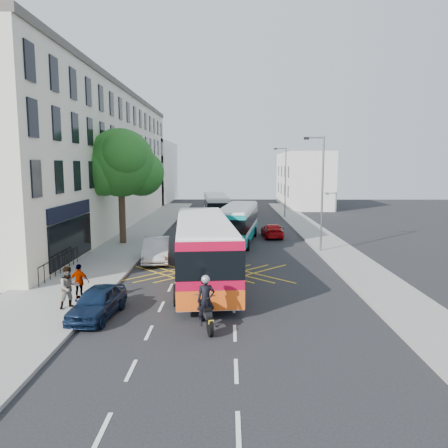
{
  "coord_description": "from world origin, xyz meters",
  "views": [
    {
      "loc": [
        -0.23,
        -18.51,
        6.21
      ],
      "look_at": [
        -0.55,
        10.9,
        2.2
      ],
      "focal_mm": 35.0,
      "sensor_mm": 36.0,
      "label": 1
    }
  ],
  "objects_px": {
    "pedestrian_near": "(69,287)",
    "red_hatchback": "(272,230)",
    "distant_car_grey": "(215,204)",
    "pedestrian_far": "(80,282)",
    "street_tree": "(120,164)",
    "lamp_far": "(285,179)",
    "distant_car_silver": "(249,206)",
    "bus_far": "(216,207)",
    "parked_car_silver": "(156,250)",
    "bus_near": "(204,249)",
    "motorbike": "(206,303)",
    "parked_car_blue": "(97,302)",
    "bus_mid": "(237,223)",
    "lamp_near": "(321,188)"
  },
  "relations": [
    {
      "from": "bus_far",
      "to": "pedestrian_near",
      "type": "relative_size",
      "value": 5.84
    },
    {
      "from": "lamp_far",
      "to": "parked_car_blue",
      "type": "xyz_separation_m",
      "value": [
        -11.8,
        -33.35,
        -3.98
      ]
    },
    {
      "from": "bus_near",
      "to": "red_hatchback",
      "type": "relative_size",
      "value": 3.02
    },
    {
      "from": "parked_car_blue",
      "to": "lamp_near",
      "type": "bearing_deg",
      "value": 54.73
    },
    {
      "from": "red_hatchback",
      "to": "parked_car_blue",
      "type": "bearing_deg",
      "value": 64.05
    },
    {
      "from": "distant_car_grey",
      "to": "parked_car_silver",
      "type": "bearing_deg",
      "value": -96.91
    },
    {
      "from": "lamp_near",
      "to": "distant_car_silver",
      "type": "relative_size",
      "value": 2.14
    },
    {
      "from": "pedestrian_near",
      "to": "pedestrian_far",
      "type": "distance_m",
      "value": 1.3
    },
    {
      "from": "distant_car_grey",
      "to": "pedestrian_near",
      "type": "xyz_separation_m",
      "value": [
        -4.88,
        -42.64,
        0.34
      ]
    },
    {
      "from": "lamp_far",
      "to": "pedestrian_far",
      "type": "relative_size",
      "value": 4.99
    },
    {
      "from": "bus_near",
      "to": "red_hatchback",
      "type": "xyz_separation_m",
      "value": [
        5.08,
        14.39,
        -1.2
      ]
    },
    {
      "from": "lamp_near",
      "to": "pedestrian_near",
      "type": "relative_size",
      "value": 4.45
    },
    {
      "from": "street_tree",
      "to": "distant_car_grey",
      "type": "xyz_separation_m",
      "value": [
        6.39,
        27.02,
        -5.58
      ]
    },
    {
      "from": "street_tree",
      "to": "bus_far",
      "type": "bearing_deg",
      "value": 65.02
    },
    {
      "from": "distant_car_grey",
      "to": "pedestrian_near",
      "type": "height_order",
      "value": "pedestrian_near"
    },
    {
      "from": "street_tree",
      "to": "bus_mid",
      "type": "height_order",
      "value": "street_tree"
    },
    {
      "from": "parked_car_blue",
      "to": "parked_car_silver",
      "type": "height_order",
      "value": "parked_car_silver"
    },
    {
      "from": "pedestrian_far",
      "to": "street_tree",
      "type": "bearing_deg",
      "value": -74.08
    },
    {
      "from": "parked_car_silver",
      "to": "distant_car_silver",
      "type": "height_order",
      "value": "parked_car_silver"
    },
    {
      "from": "motorbike",
      "to": "bus_near",
      "type": "bearing_deg",
      "value": 79.5
    },
    {
      "from": "parked_car_blue",
      "to": "pedestrian_near",
      "type": "height_order",
      "value": "pedestrian_near"
    },
    {
      "from": "parked_car_blue",
      "to": "lamp_far",
      "type": "bearing_deg",
      "value": 76.72
    },
    {
      "from": "pedestrian_near",
      "to": "distant_car_grey",
      "type": "bearing_deg",
      "value": 44.38
    },
    {
      "from": "lamp_far",
      "to": "parked_car_silver",
      "type": "distance_m",
      "value": 25.72
    },
    {
      "from": "parked_car_silver",
      "to": "red_hatchback",
      "type": "bearing_deg",
      "value": 42.27
    },
    {
      "from": "lamp_far",
      "to": "red_hatchback",
      "type": "bearing_deg",
      "value": -101.35
    },
    {
      "from": "lamp_far",
      "to": "street_tree",
      "type": "bearing_deg",
      "value": -130.81
    },
    {
      "from": "bus_near",
      "to": "bus_mid",
      "type": "relative_size",
      "value": 1.16
    },
    {
      "from": "street_tree",
      "to": "red_hatchback",
      "type": "distance_m",
      "value": 13.81
    },
    {
      "from": "parked_car_silver",
      "to": "pedestrian_far",
      "type": "bearing_deg",
      "value": -110.19
    },
    {
      "from": "street_tree",
      "to": "bus_mid",
      "type": "relative_size",
      "value": 0.83
    },
    {
      "from": "red_hatchback",
      "to": "motorbike",
      "type": "bearing_deg",
      "value": 76.27
    },
    {
      "from": "red_hatchback",
      "to": "pedestrian_near",
      "type": "height_order",
      "value": "pedestrian_near"
    },
    {
      "from": "bus_near",
      "to": "bus_far",
      "type": "distance_m",
      "value": 25.51
    },
    {
      "from": "pedestrian_near",
      "to": "street_tree",
      "type": "bearing_deg",
      "value": 56.44
    },
    {
      "from": "lamp_far",
      "to": "motorbike",
      "type": "xyz_separation_m",
      "value": [
        -7.3,
        -34.54,
        -3.63
      ]
    },
    {
      "from": "distant_car_silver",
      "to": "bus_far",
      "type": "bearing_deg",
      "value": 63.28
    },
    {
      "from": "red_hatchback",
      "to": "bus_near",
      "type": "bearing_deg",
      "value": 69.14
    },
    {
      "from": "bus_far",
      "to": "pedestrian_near",
      "type": "height_order",
      "value": "bus_far"
    },
    {
      "from": "pedestrian_near",
      "to": "red_hatchback",
      "type": "bearing_deg",
      "value": 22.32
    },
    {
      "from": "bus_mid",
      "to": "motorbike",
      "type": "xyz_separation_m",
      "value": [
        -1.57,
        -18.8,
        -0.55
      ]
    },
    {
      "from": "bus_far",
      "to": "parked_car_blue",
      "type": "distance_m",
      "value": 31.36
    },
    {
      "from": "bus_far",
      "to": "red_hatchback",
      "type": "distance_m",
      "value": 12.28
    },
    {
      "from": "street_tree",
      "to": "lamp_far",
      "type": "xyz_separation_m",
      "value": [
        14.71,
        17.03,
        -1.68
      ]
    },
    {
      "from": "bus_far",
      "to": "pedestrian_far",
      "type": "xyz_separation_m",
      "value": [
        -5.38,
        -29.1,
        -0.57
      ]
    },
    {
      "from": "bus_mid",
      "to": "lamp_far",
      "type": "bearing_deg",
      "value": 78.2
    },
    {
      "from": "parked_car_silver",
      "to": "pedestrian_near",
      "type": "relative_size",
      "value": 2.58
    },
    {
      "from": "lamp_far",
      "to": "red_hatchback",
      "type": "distance_m",
      "value": 14.21
    },
    {
      "from": "bus_far",
      "to": "pedestrian_far",
      "type": "height_order",
      "value": "bus_far"
    },
    {
      "from": "distant_car_silver",
      "to": "motorbike",
      "type": "bearing_deg",
      "value": 80.22
    }
  ]
}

